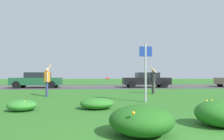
{
  "coord_description": "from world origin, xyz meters",
  "views": [
    {
      "loc": [
        -1.5,
        -2.59,
        1.15
      ],
      "look_at": [
        -0.57,
        8.62,
        1.46
      ],
      "focal_mm": 33.42,
      "sensor_mm": 36.0,
      "label": 1
    }
  ],
  "objects_px": {
    "person_catcher_dark_shirt": "(153,79)",
    "frisbee_red": "(108,78)",
    "person_thrower_orange_shirt": "(47,79)",
    "car_black_center_left": "(146,80)",
    "car_dark_green_center_right": "(37,80)",
    "sign_post_near_path": "(146,67)"
  },
  "relations": [
    {
      "from": "person_catcher_dark_shirt",
      "to": "frisbee_red",
      "type": "distance_m",
      "value": 2.98
    },
    {
      "from": "person_thrower_orange_shirt",
      "to": "person_catcher_dark_shirt",
      "type": "bearing_deg",
      "value": 10.65
    },
    {
      "from": "car_black_center_left",
      "to": "person_thrower_orange_shirt",
      "type": "bearing_deg",
      "value": -133.2
    },
    {
      "from": "person_thrower_orange_shirt",
      "to": "car_dark_green_center_right",
      "type": "bearing_deg",
      "value": 108.49
    },
    {
      "from": "person_thrower_orange_shirt",
      "to": "car_dark_green_center_right",
      "type": "xyz_separation_m",
      "value": [
        -2.74,
        8.2,
        -0.2
      ]
    },
    {
      "from": "car_black_center_left",
      "to": "car_dark_green_center_right",
      "type": "height_order",
      "value": "same"
    },
    {
      "from": "sign_post_near_path",
      "to": "person_thrower_orange_shirt",
      "type": "distance_m",
      "value": 5.71
    },
    {
      "from": "person_catcher_dark_shirt",
      "to": "car_dark_green_center_right",
      "type": "relative_size",
      "value": 0.38
    },
    {
      "from": "person_catcher_dark_shirt",
      "to": "car_dark_green_center_right",
      "type": "height_order",
      "value": "person_catcher_dark_shirt"
    },
    {
      "from": "sign_post_near_path",
      "to": "car_black_center_left",
      "type": "distance_m",
      "value": 11.52
    },
    {
      "from": "car_black_center_left",
      "to": "car_dark_green_center_right",
      "type": "relative_size",
      "value": 1.0
    },
    {
      "from": "person_thrower_orange_shirt",
      "to": "car_dark_green_center_right",
      "type": "relative_size",
      "value": 0.4
    },
    {
      "from": "sign_post_near_path",
      "to": "person_catcher_dark_shirt",
      "type": "relative_size",
      "value": 1.49
    },
    {
      "from": "sign_post_near_path",
      "to": "car_dark_green_center_right",
      "type": "relative_size",
      "value": 0.57
    },
    {
      "from": "sign_post_near_path",
      "to": "person_catcher_dark_shirt",
      "type": "xyz_separation_m",
      "value": [
        1.53,
        4.14,
        -0.61
      ]
    },
    {
      "from": "car_black_center_left",
      "to": "sign_post_near_path",
      "type": "bearing_deg",
      "value": -104.27
    },
    {
      "from": "sign_post_near_path",
      "to": "person_catcher_dark_shirt",
      "type": "distance_m",
      "value": 4.45
    },
    {
      "from": "frisbee_red",
      "to": "person_thrower_orange_shirt",
      "type": "bearing_deg",
      "value": -165.64
    },
    {
      "from": "car_dark_green_center_right",
      "to": "person_thrower_orange_shirt",
      "type": "bearing_deg",
      "value": -71.51
    },
    {
      "from": "person_thrower_orange_shirt",
      "to": "person_catcher_dark_shirt",
      "type": "relative_size",
      "value": 1.04
    },
    {
      "from": "car_dark_green_center_right",
      "to": "person_catcher_dark_shirt",
      "type": "bearing_deg",
      "value": -37.45
    },
    {
      "from": "sign_post_near_path",
      "to": "car_dark_green_center_right",
      "type": "xyz_separation_m",
      "value": [
        -7.6,
        11.13,
        -0.81
      ]
    }
  ]
}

